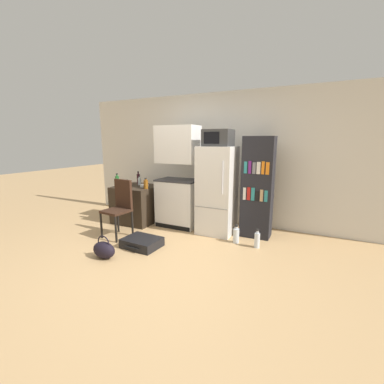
{
  "coord_description": "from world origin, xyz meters",
  "views": [
    {
      "loc": [
        1.88,
        -2.89,
        1.64
      ],
      "look_at": [
        0.05,
        0.85,
        0.8
      ],
      "focal_mm": 24.0,
      "sensor_mm": 36.0,
      "label": 1
    }
  ],
  "objects_px": {
    "microwave": "(218,138)",
    "bookshelf": "(258,188)",
    "bottle_milk_white": "(127,184)",
    "chair": "(120,204)",
    "kitchen_hutch": "(178,181)",
    "bottle_amber_beer": "(146,184)",
    "bowl": "(144,186)",
    "water_bottle_front": "(236,235)",
    "side_table": "(138,204)",
    "water_bottle_middle": "(257,240)",
    "bottle_clear_short": "(139,181)",
    "refrigerator": "(217,191)",
    "handbag": "(104,250)",
    "bottle_green_tall": "(117,181)",
    "bottle_wine_dark": "(138,178)",
    "suitcase_large_flat": "(142,242)"
  },
  "relations": [
    {
      "from": "microwave",
      "to": "bookshelf",
      "type": "xyz_separation_m",
      "value": [
        0.68,
        0.13,
        -0.83
      ]
    },
    {
      "from": "bottle_milk_white",
      "to": "chair",
      "type": "xyz_separation_m",
      "value": [
        0.28,
        -0.53,
        -0.23
      ]
    },
    {
      "from": "kitchen_hutch",
      "to": "bottle_amber_beer",
      "type": "height_order",
      "value": "kitchen_hutch"
    },
    {
      "from": "microwave",
      "to": "bowl",
      "type": "distance_m",
      "value": 1.77
    },
    {
      "from": "microwave",
      "to": "bookshelf",
      "type": "relative_size",
      "value": 0.27
    },
    {
      "from": "bowl",
      "to": "water_bottle_front",
      "type": "relative_size",
      "value": 0.57
    },
    {
      "from": "side_table",
      "to": "water_bottle_middle",
      "type": "xyz_separation_m",
      "value": [
        2.51,
        -0.27,
        -0.24
      ]
    },
    {
      "from": "side_table",
      "to": "bottle_clear_short",
      "type": "height_order",
      "value": "bottle_clear_short"
    },
    {
      "from": "refrigerator",
      "to": "bowl",
      "type": "height_order",
      "value": "refrigerator"
    },
    {
      "from": "bottle_amber_beer",
      "to": "side_table",
      "type": "bearing_deg",
      "value": 155.31
    },
    {
      "from": "handbag",
      "to": "kitchen_hutch",
      "type": "bearing_deg",
      "value": 82.0
    },
    {
      "from": "bottle_green_tall",
      "to": "bottle_amber_beer",
      "type": "bearing_deg",
      "value": 8.68
    },
    {
      "from": "refrigerator",
      "to": "water_bottle_middle",
      "type": "relative_size",
      "value": 5.13
    },
    {
      "from": "bottle_green_tall",
      "to": "side_table",
      "type": "bearing_deg",
      "value": 42.69
    },
    {
      "from": "water_bottle_front",
      "to": "side_table",
      "type": "bearing_deg",
      "value": 174.0
    },
    {
      "from": "handbag",
      "to": "bottle_wine_dark",
      "type": "bearing_deg",
      "value": 113.23
    },
    {
      "from": "bottle_green_tall",
      "to": "bottle_milk_white",
      "type": "bearing_deg",
      "value": -0.78
    },
    {
      "from": "handbag",
      "to": "water_bottle_middle",
      "type": "bearing_deg",
      "value": 35.28
    },
    {
      "from": "bottle_clear_short",
      "to": "water_bottle_middle",
      "type": "xyz_separation_m",
      "value": [
        2.54,
        -0.41,
        -0.69
      ]
    },
    {
      "from": "bottle_green_tall",
      "to": "suitcase_large_flat",
      "type": "bearing_deg",
      "value": -34.25
    },
    {
      "from": "suitcase_large_flat",
      "to": "bottle_amber_beer",
      "type": "bearing_deg",
      "value": 123.93
    },
    {
      "from": "bowl",
      "to": "chair",
      "type": "bearing_deg",
      "value": -85.72
    },
    {
      "from": "refrigerator",
      "to": "water_bottle_front",
      "type": "height_order",
      "value": "refrigerator"
    },
    {
      "from": "bottle_amber_beer",
      "to": "bottle_wine_dark",
      "type": "xyz_separation_m",
      "value": [
        -0.5,
        0.42,
        0.02
      ]
    },
    {
      "from": "refrigerator",
      "to": "water_bottle_front",
      "type": "xyz_separation_m",
      "value": [
        0.46,
        -0.33,
        -0.64
      ]
    },
    {
      "from": "bottle_amber_beer",
      "to": "handbag",
      "type": "bearing_deg",
      "value": -78.37
    },
    {
      "from": "bottle_clear_short",
      "to": "bottle_amber_beer",
      "type": "height_order",
      "value": "bottle_amber_beer"
    },
    {
      "from": "bottle_clear_short",
      "to": "bowl",
      "type": "bearing_deg",
      "value": -31.98
    },
    {
      "from": "side_table",
      "to": "water_bottle_middle",
      "type": "relative_size",
      "value": 2.68
    },
    {
      "from": "side_table",
      "to": "refrigerator",
      "type": "relative_size",
      "value": 0.52
    },
    {
      "from": "water_bottle_middle",
      "to": "bookshelf",
      "type": "bearing_deg",
      "value": 105.31
    },
    {
      "from": "bottle_green_tall",
      "to": "water_bottle_front",
      "type": "bearing_deg",
      "value": 0.62
    },
    {
      "from": "bottle_amber_beer",
      "to": "bottle_milk_white",
      "type": "xyz_separation_m",
      "value": [
        -0.37,
        -0.1,
        -0.02
      ]
    },
    {
      "from": "bottle_green_tall",
      "to": "microwave",
      "type": "bearing_deg",
      "value": 10.23
    },
    {
      "from": "bottle_amber_beer",
      "to": "suitcase_large_flat",
      "type": "xyz_separation_m",
      "value": [
        0.53,
        -0.88,
        -0.75
      ]
    },
    {
      "from": "bottle_wine_dark",
      "to": "water_bottle_front",
      "type": "xyz_separation_m",
      "value": [
        2.31,
        -0.49,
        -0.72
      ]
    },
    {
      "from": "bottle_milk_white",
      "to": "water_bottle_front",
      "type": "height_order",
      "value": "bottle_milk_white"
    },
    {
      "from": "refrigerator",
      "to": "handbag",
      "type": "relative_size",
      "value": 4.29
    },
    {
      "from": "side_table",
      "to": "water_bottle_middle",
      "type": "height_order",
      "value": "side_table"
    },
    {
      "from": "bottle_clear_short",
      "to": "water_bottle_front",
      "type": "distance_m",
      "value": 2.33
    },
    {
      "from": "refrigerator",
      "to": "water_bottle_middle",
      "type": "bearing_deg",
      "value": -24.8
    },
    {
      "from": "bookshelf",
      "to": "bottle_milk_white",
      "type": "bearing_deg",
      "value": -168.49
    },
    {
      "from": "bottle_wine_dark",
      "to": "bottle_green_tall",
      "type": "bearing_deg",
      "value": -103.17
    },
    {
      "from": "refrigerator",
      "to": "chair",
      "type": "distance_m",
      "value": 1.71
    },
    {
      "from": "side_table",
      "to": "bottle_wine_dark",
      "type": "xyz_separation_m",
      "value": [
        -0.15,
        0.26,
        0.48
      ]
    },
    {
      "from": "microwave",
      "to": "suitcase_large_flat",
      "type": "relative_size",
      "value": 0.8
    },
    {
      "from": "bottle_wine_dark",
      "to": "refrigerator",
      "type": "bearing_deg",
      "value": -4.8
    },
    {
      "from": "water_bottle_middle",
      "to": "bottle_amber_beer",
      "type": "bearing_deg",
      "value": 176.97
    },
    {
      "from": "kitchen_hutch",
      "to": "bottle_wine_dark",
      "type": "xyz_separation_m",
      "value": [
        -1.04,
        0.12,
        -0.04
      ]
    },
    {
      "from": "bottle_green_tall",
      "to": "chair",
      "type": "relative_size",
      "value": 0.28
    }
  ]
}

